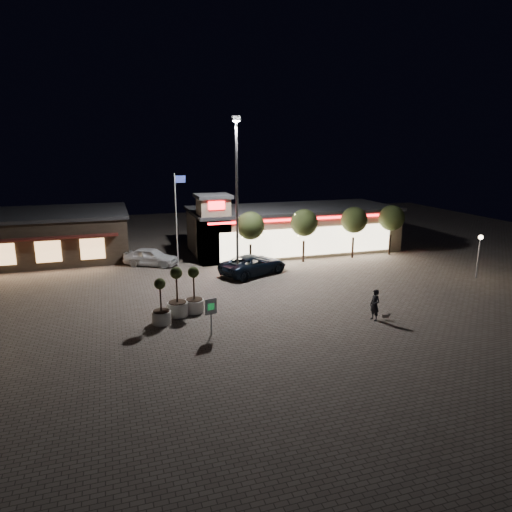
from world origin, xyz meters
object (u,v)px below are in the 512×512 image
object	(u,v)px
pickup_truck	(254,264)
planter_left	(177,301)
valet_sign	(211,310)
white_sedan	(151,257)
pedestrian	(375,305)
planter_mid	(161,310)

from	to	relation	value
pickup_truck	planter_left	world-z (taller)	planter_left
pickup_truck	valet_sign	world-z (taller)	valet_sign
white_sedan	valet_sign	world-z (taller)	valet_sign
pedestrian	planter_left	distance (m)	12.01
pickup_truck	planter_left	bearing A→B (deg)	112.00
planter_left	pickup_truck	bearing A→B (deg)	45.57
white_sedan	pedestrian	xyz separation A→B (m)	(11.61, -17.17, 0.17)
white_sedan	planter_left	world-z (taller)	planter_left
pickup_truck	pedestrian	world-z (taller)	pedestrian
pedestrian	planter_mid	xyz separation A→B (m)	(-12.27, 3.42, -0.10)
pedestrian	planter_mid	size ratio (longest dim) A/B	0.69
pickup_truck	white_sedan	distance (m)	9.39
planter_left	valet_sign	size ratio (longest dim) A/B	1.47
white_sedan	pedestrian	world-z (taller)	pedestrian
pickup_truck	planter_mid	world-z (taller)	planter_mid
planter_mid	pickup_truck	bearing A→B (deg)	45.09
white_sedan	planter_left	bearing A→B (deg)	-149.13
pickup_truck	planter_mid	xyz separation A→B (m)	(-8.40, -8.43, 0.05)
pedestrian	valet_sign	world-z (taller)	valet_sign
planter_mid	valet_sign	size ratio (longest dim) A/B	1.32
valet_sign	pedestrian	bearing A→B (deg)	-5.15
planter_left	planter_mid	bearing A→B (deg)	-138.34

